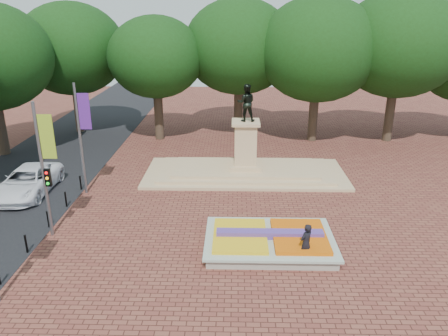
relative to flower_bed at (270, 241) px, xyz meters
The scene contains 9 objects.
ground 2.28m from the flower_bed, 117.19° to the left, with size 90.00×90.00×0.00m, color brown.
asphalt_street 17.49m from the flower_bed, 156.41° to the left, with size 9.00×90.00×0.02m, color black.
flower_bed is the anchor object (origin of this frame).
monument 10.07m from the flower_bed, 95.87° to the left, with size 14.00×6.00×6.40m.
tree_row_back 21.01m from the flower_bed, 86.26° to the left, with size 44.80×8.80×10.43m.
banner_poles 11.66m from the flower_bed, behind, with size 0.88×11.17×7.00m.
bollard_row 11.74m from the flower_bed, behind, with size 0.12×13.12×0.98m.
van 16.10m from the flower_bed, 156.95° to the left, with size 2.75×5.96×1.66m, color white.
pedestrian 2.05m from the flower_bed, 38.71° to the right, with size 0.70×0.46×1.91m, color black.
Camera 1 is at (-0.76, -20.91, 11.07)m, focal length 35.00 mm.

